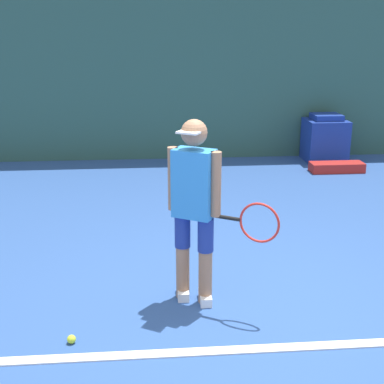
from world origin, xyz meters
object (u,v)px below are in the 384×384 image
covered_chair (325,139)px  equipment_bag (337,167)px  tennis_ball (71,339)px  tennis_player (196,204)px

covered_chair → equipment_bag: bearing=-91.8°
tennis_ball → covered_chair: bearing=55.4°
tennis_player → tennis_ball: (-1.02, -0.60, -0.87)m
tennis_ball → equipment_bag: 6.03m
tennis_player → equipment_bag: 5.01m
tennis_player → equipment_bag: (2.74, 4.12, -0.82)m
tennis_player → equipment_bag: size_ratio=1.84×
covered_chair → equipment_bag: size_ratio=0.95×
tennis_ball → equipment_bag: (3.76, 4.72, 0.04)m
tennis_ball → equipment_bag: equipment_bag is taller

